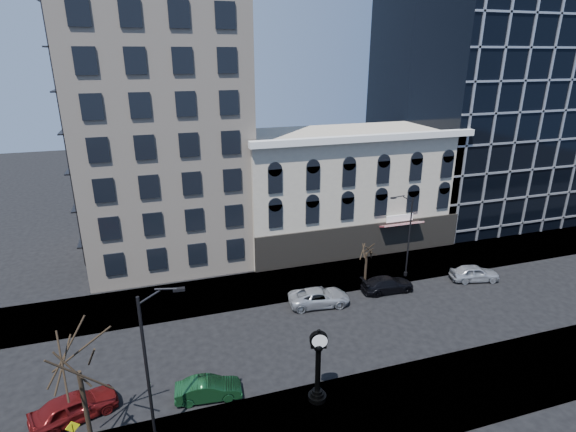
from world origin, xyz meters
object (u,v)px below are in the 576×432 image
object	(u,v)px
street_lamp_near	(156,327)
car_near_b	(208,389)
warning_sign	(74,432)
car_near_a	(74,407)
street_clock	(318,368)

from	to	relation	value
street_lamp_near	car_near_b	bearing A→B (deg)	49.83
warning_sign	car_near_b	size ratio (longest dim) A/B	0.54
warning_sign	car_near_b	xyz separation A→B (m)	(7.01, 2.12, -0.93)
street_lamp_near	car_near_a	size ratio (longest dim) A/B	1.97
street_lamp_near	warning_sign	xyz separation A→B (m)	(-4.51, 0.38, -5.47)
street_clock	street_lamp_near	world-z (taller)	street_lamp_near
warning_sign	car_near_a	world-z (taller)	warning_sign
street_clock	car_near_a	world-z (taller)	street_clock
street_clock	car_near_a	bearing A→B (deg)	-175.98
warning_sign	car_near_a	distance (m)	2.96
car_near_a	car_near_b	bearing A→B (deg)	-115.00
car_near_a	car_near_b	size ratio (longest dim) A/B	1.18
street_lamp_near	car_near_a	bearing A→B (deg)	151.73
car_near_b	street_clock	bearing A→B (deg)	-103.31
street_clock	street_lamp_near	bearing A→B (deg)	-161.86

